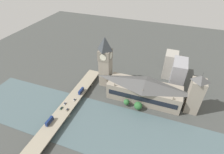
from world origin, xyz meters
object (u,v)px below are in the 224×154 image
Objects in this scene: car_southbound_mid at (65,103)px; car_southbound_lead at (75,100)px; clock_tower at (105,61)px; double_decker_bus_rear at (81,91)px; car_northbound_lead at (61,108)px; parliament_hall at (144,90)px; double_decker_bus_lead at (49,121)px; car_northbound_tail at (67,110)px; road_bridge at (63,112)px; victoria_tower at (195,94)px.

car_southbound_lead is at bearing -38.41° from car_southbound_mid.
car_southbound_lead is (-49.30, 19.95, -29.54)m from clock_tower.
car_northbound_lead is (-31.80, 7.89, -1.89)m from double_decker_bus_rear.
parliament_hall is 83.21m from car_southbound_lead.
car_southbound_lead is (37.76, -7.23, -2.02)m from double_decker_bus_lead.
car_northbound_tail is (-65.67, 19.58, -29.54)m from clock_tower.
road_bridge is 40.84× the size of car_northbound_tail.
car_southbound_lead is (-36.88, 74.22, -7.41)m from parliament_hall.
clock_tower is at bearing -16.60° from car_northbound_tail.
car_southbound_lead is at bearing -9.78° from road_bridge.
double_decker_bus_rear is (52.85, -7.97, -0.20)m from double_decker_bus_lead.
car_northbound_lead is 7.51m from car_northbound_tail.
car_southbound_lead is at bearing 106.02° from victoria_tower.
double_decker_bus_lead is at bearing 132.50° from parliament_hall.
double_decker_bus_lead is 28.71m from car_southbound_mid.
victoria_tower is 12.94× the size of car_northbound_tail.
parliament_hall is at bearing 90.06° from victoria_tower.
car_northbound_tail reaches higher than car_southbound_mid.
clock_tower is at bearing -22.31° from car_northbound_lead.
double_decker_bus_rear is (-34.21, 19.20, -27.72)m from clock_tower.
parliament_hall is 0.52× the size of road_bridge.
parliament_hall reaches higher than car_southbound_mid.
car_northbound_tail is at bearing 163.40° from clock_tower.
victoria_tower is at bearing -73.98° from car_southbound_lead.
double_decker_bus_lead reaches higher than car_southbound_mid.
clock_tower is 15.46× the size of car_northbound_lead.
car_northbound_lead reaches higher than car_southbound_mid.
double_decker_bus_lead is (-74.63, 81.45, -5.39)m from parliament_hall.
car_southbound_lead is (-36.93, 128.64, -17.41)m from victoria_tower.
victoria_tower reaches higher than double_decker_bus_lead.
double_decker_bus_rear is 2.44× the size of car_northbound_lead.
road_bridge is (-68.74, 23.30, -31.38)m from clock_tower.
double_decker_bus_lead is (-18.32, 3.88, 3.86)m from road_bridge.
car_northbound_tail is at bearing -178.73° from car_southbound_lead.
clock_tower is 110.06m from victoria_tower.
parliament_hall is at bearing -54.21° from car_northbound_tail.
car_northbound_lead is 1.08× the size of car_southbound_lead.
car_northbound_lead is (2.74, 3.79, 1.77)m from road_bridge.
double_decker_bus_lead is (-87.06, 27.17, -27.51)m from clock_tower.
clock_tower reaches higher than car_northbound_tail.
car_southbound_mid reaches higher than road_bridge.
parliament_hall reaches higher than car_northbound_lead.
parliament_hall is 110.60m from double_decker_bus_lead.
car_northbound_tail is (-31.46, 0.38, -1.82)m from double_decker_bus_rear.
car_northbound_tail reaches higher than car_northbound_lead.
road_bridge is at bearing 125.98° from parliament_hall.
parliament_hall is at bearing -56.64° from car_northbound_lead.
victoria_tower is (-12.37, -108.69, -12.13)m from clock_tower.
double_decker_bus_rear is 2.64× the size of car_southbound_lead.
double_decker_bus_lead is 1.02× the size of double_decker_bus_rear.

